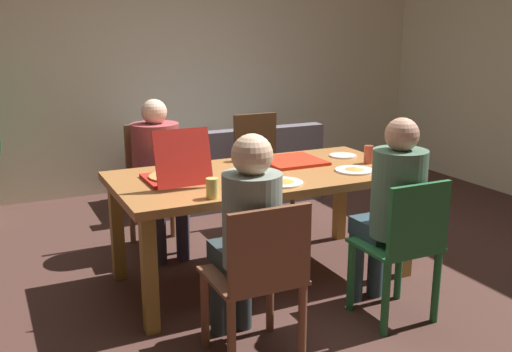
# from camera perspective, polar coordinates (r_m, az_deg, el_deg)

# --- Properties ---
(ground_plane) EXTENTS (20.00, 20.00, 0.00)m
(ground_plane) POSITION_cam_1_polar(r_m,az_deg,el_deg) (4.12, 0.61, -9.83)
(ground_plane) COLOR #4B2E27
(back_wall) EXTENTS (6.55, 0.12, 2.72)m
(back_wall) POSITION_cam_1_polar(r_m,az_deg,el_deg) (6.23, -10.31, 11.17)
(back_wall) COLOR beige
(back_wall) RESTS_ON ground
(dining_table) EXTENTS (1.98, 0.99, 0.75)m
(dining_table) POSITION_cam_1_polar(r_m,az_deg,el_deg) (3.89, 0.64, -0.83)
(dining_table) COLOR #A86A37
(dining_table) RESTS_ON ground
(chair_0) EXTENTS (0.43, 0.40, 0.87)m
(chair_0) POSITION_cam_1_polar(r_m,az_deg,el_deg) (3.45, 14.31, -6.76)
(chair_0) COLOR #246434
(chair_0) RESTS_ON ground
(person_0) EXTENTS (0.31, 0.47, 1.21)m
(person_0) POSITION_cam_1_polar(r_m,az_deg,el_deg) (3.47, 13.23, -2.49)
(person_0) COLOR #2D434C
(person_0) RESTS_ON ground
(chair_1) EXTENTS (0.40, 0.42, 0.96)m
(chair_1) POSITION_cam_1_polar(r_m,az_deg,el_deg) (4.62, -9.99, -0.65)
(chair_1) COLOR brown
(chair_1) RESTS_ON ground
(person_1) EXTENTS (0.36, 0.55, 1.17)m
(person_1) POSITION_cam_1_polar(r_m,az_deg,el_deg) (4.44, -9.58, 1.23)
(person_1) COLOR #39334C
(person_1) RESTS_ON ground
(chair_2) EXTENTS (0.46, 0.43, 0.87)m
(chair_2) POSITION_cam_1_polar(r_m,az_deg,el_deg) (2.94, 0.32, -9.94)
(chair_2) COLOR brown
(chair_2) RESTS_ON ground
(person_2) EXTENTS (0.30, 0.49, 1.19)m
(person_2) POSITION_cam_1_polar(r_m,az_deg,el_deg) (2.98, -0.84, -5.05)
(person_2) COLOR #2D393B
(person_2) RESTS_ON ground
(chair_3) EXTENTS (0.41, 0.41, 0.97)m
(chair_3) POSITION_cam_1_polar(r_m,az_deg,el_deg) (4.96, 0.40, 0.82)
(chair_3) COLOR brown
(chair_3) RESTS_ON ground
(pizza_box_0) EXTENTS (0.35, 0.44, 0.36)m
(pizza_box_0) POSITION_cam_1_polar(r_m,az_deg,el_deg) (3.66, -7.97, 0.21)
(pizza_box_0) COLOR red
(pizza_box_0) RESTS_ON dining_table
(pizza_box_1) EXTENTS (0.41, 0.41, 0.02)m
(pizza_box_1) POSITION_cam_1_polar(r_m,az_deg,el_deg) (4.16, 3.56, 1.49)
(pizza_box_1) COLOR red
(pizza_box_1) RESTS_ON dining_table
(plate_0) EXTENTS (0.26, 0.26, 0.03)m
(plate_0) POSITION_cam_1_polar(r_m,az_deg,el_deg) (3.96, 9.64, 0.61)
(plate_0) COLOR white
(plate_0) RESTS_ON dining_table
(plate_1) EXTENTS (0.26, 0.26, 0.03)m
(plate_1) POSITION_cam_1_polar(r_m,az_deg,el_deg) (3.60, 2.62, -0.58)
(plate_1) COLOR white
(plate_1) RESTS_ON dining_table
(plate_2) EXTENTS (0.20, 0.20, 0.01)m
(plate_2) POSITION_cam_1_polar(r_m,az_deg,el_deg) (4.40, 8.54, 2.00)
(plate_2) COLOR white
(plate_2) RESTS_ON dining_table
(drinking_glass_0) EXTENTS (0.07, 0.07, 0.12)m
(drinking_glass_0) POSITION_cam_1_polar(r_m,az_deg,el_deg) (4.19, -1.59, 2.33)
(drinking_glass_0) COLOR silver
(drinking_glass_0) RESTS_ON dining_table
(drinking_glass_1) EXTENTS (0.07, 0.07, 0.13)m
(drinking_glass_1) POSITION_cam_1_polar(r_m,az_deg,el_deg) (4.19, 11.01, 2.09)
(drinking_glass_1) COLOR #B04631
(drinking_glass_1) RESTS_ON dining_table
(drinking_glass_2) EXTENTS (0.07, 0.07, 0.12)m
(drinking_glass_2) POSITION_cam_1_polar(r_m,az_deg,el_deg) (3.28, -4.33, -1.21)
(drinking_glass_2) COLOR #E1CC64
(drinking_glass_2) RESTS_ON dining_table
(drinking_glass_3) EXTENTS (0.08, 0.08, 0.10)m
(drinking_glass_3) POSITION_cam_1_polar(r_m,az_deg,el_deg) (3.87, -0.05, 1.14)
(drinking_glass_3) COLOR #BE502E
(drinking_glass_3) RESTS_ON dining_table
(couch) EXTENTS (1.75, 0.91, 0.76)m
(couch) POSITION_cam_1_polar(r_m,az_deg,el_deg) (5.82, -2.95, 0.39)
(couch) COLOR slate
(couch) RESTS_ON ground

